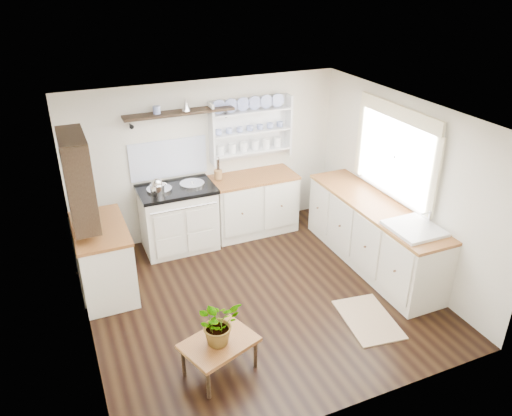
% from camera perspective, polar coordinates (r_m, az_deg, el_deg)
% --- Properties ---
extents(floor, '(4.00, 3.80, 0.01)m').
position_cam_1_polar(floor, '(6.30, 0.41, -10.04)').
color(floor, black).
rests_on(floor, ground).
extents(wall_back, '(4.00, 0.02, 2.30)m').
position_cam_1_polar(wall_back, '(7.32, -5.59, 5.57)').
color(wall_back, beige).
rests_on(wall_back, ground).
extents(wall_right, '(0.02, 3.80, 2.30)m').
position_cam_1_polar(wall_right, '(6.67, 16.37, 2.45)').
color(wall_right, beige).
rests_on(wall_right, ground).
extents(wall_left, '(0.02, 3.80, 2.30)m').
position_cam_1_polar(wall_left, '(5.31, -19.80, -4.56)').
color(wall_left, beige).
rests_on(wall_left, ground).
extents(ceiling, '(4.00, 3.80, 0.01)m').
position_cam_1_polar(ceiling, '(5.26, 0.49, 10.52)').
color(ceiling, white).
rests_on(ceiling, wall_back).
extents(window, '(0.08, 1.55, 1.22)m').
position_cam_1_polar(window, '(6.60, 15.68, 6.17)').
color(window, white).
rests_on(window, wall_right).
extents(aga_cooker, '(1.05, 0.73, 0.97)m').
position_cam_1_polar(aga_cooker, '(7.16, -8.87, -1.03)').
color(aga_cooker, beige).
rests_on(aga_cooker, floor).
extents(back_cabinets, '(1.27, 0.63, 0.90)m').
position_cam_1_polar(back_cabinets, '(7.52, -0.31, 0.58)').
color(back_cabinets, '#EDE5CD').
rests_on(back_cabinets, floor).
extents(right_cabinets, '(0.62, 2.43, 0.90)m').
position_cam_1_polar(right_cabinets, '(6.87, 13.18, -2.87)').
color(right_cabinets, '#EDE5CD').
rests_on(right_cabinets, floor).
extents(belfast_sink, '(0.55, 0.60, 0.45)m').
position_cam_1_polar(belfast_sink, '(6.21, 17.48, -3.20)').
color(belfast_sink, white).
rests_on(belfast_sink, right_cabinets).
extents(left_cabinets, '(0.62, 1.13, 0.90)m').
position_cam_1_polar(left_cabinets, '(6.44, -16.99, -5.51)').
color(left_cabinets, '#EDE5CD').
rests_on(left_cabinets, floor).
extents(plate_rack, '(1.20, 0.22, 0.90)m').
position_cam_1_polar(plate_rack, '(7.36, -0.78, 9.16)').
color(plate_rack, white).
rests_on(plate_rack, wall_back).
extents(high_shelf, '(1.50, 0.29, 0.16)m').
position_cam_1_polar(high_shelf, '(6.86, -8.77, 10.64)').
color(high_shelf, black).
rests_on(high_shelf, wall_back).
extents(left_shelving, '(0.28, 0.80, 1.05)m').
position_cam_1_polar(left_shelving, '(5.95, -19.69, 3.20)').
color(left_shelving, black).
rests_on(left_shelving, wall_left).
extents(kettle, '(0.19, 0.19, 0.23)m').
position_cam_1_polar(kettle, '(6.76, -11.22, 2.39)').
color(kettle, silver).
rests_on(kettle, aga_cooker).
extents(utensil_crock, '(0.12, 0.12, 0.14)m').
position_cam_1_polar(utensil_crock, '(7.21, -4.35, 3.82)').
color(utensil_crock, olive).
rests_on(utensil_crock, back_cabinets).
extents(center_table, '(0.83, 0.71, 0.38)m').
position_cam_1_polar(center_table, '(5.12, -4.22, -15.34)').
color(center_table, brown).
rests_on(center_table, floor).
extents(potted_plant, '(0.50, 0.46, 0.47)m').
position_cam_1_polar(potted_plant, '(4.94, -4.33, -12.92)').
color(potted_plant, '#3F7233').
rests_on(potted_plant, center_table).
extents(floor_rug, '(0.66, 0.92, 0.02)m').
position_cam_1_polar(floor_rug, '(6.07, 12.70, -12.29)').
color(floor_rug, '#86624E').
rests_on(floor_rug, floor).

